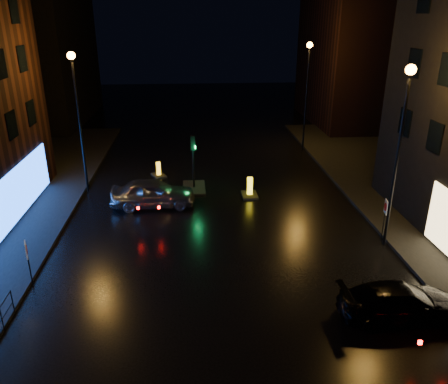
{
  "coord_description": "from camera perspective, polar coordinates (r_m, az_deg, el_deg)",
  "views": [
    {
      "loc": [
        -1.31,
        -11.84,
        10.23
      ],
      "look_at": [
        0.12,
        6.4,
        2.8
      ],
      "focal_mm": 35.0,
      "sensor_mm": 36.0,
      "label": 1
    }
  ],
  "objects": [
    {
      "name": "traffic_signal",
      "position": [
        27.61,
        -3.96,
        1.42
      ],
      "size": [
        1.4,
        2.4,
        3.45
      ],
      "color": "black",
      "rests_on": "ground"
    },
    {
      "name": "street_lamp_lfar",
      "position": [
        27.05,
        -18.64,
        11.03
      ],
      "size": [
        0.44,
        0.44,
        8.37
      ],
      "color": "black",
      "rests_on": "ground"
    },
    {
      "name": "building_far_right",
      "position": [
        46.97,
        16.53,
        16.08
      ],
      "size": [
        8.0,
        14.0,
        12.0
      ],
      "primitive_type": "cube",
      "color": "black",
      "rests_on": "ground"
    },
    {
      "name": "bollard_far",
      "position": [
        30.17,
        -8.52,
        2.47
      ],
      "size": [
        1.16,
        1.35,
        1.0
      ],
      "rotation": [
        0.0,
        0.0,
        0.43
      ],
      "color": "black",
      "rests_on": "ground"
    },
    {
      "name": "street_lamp_rfar",
      "position": [
        35.36,
        10.83,
        14.14
      ],
      "size": [
        0.44,
        0.44,
        8.37
      ],
      "color": "black",
      "rests_on": "ground"
    },
    {
      "name": "bollard_near",
      "position": [
        26.56,
        3.37,
        0.02
      ],
      "size": [
        0.93,
        1.38,
        1.2
      ],
      "rotation": [
        0.0,
        0.0,
        0.01
      ],
      "color": "black",
      "rests_on": "ground"
    },
    {
      "name": "road_sign_right",
      "position": [
        22.3,
        20.34,
        -2.27
      ],
      "size": [
        0.14,
        0.5,
        2.07
      ],
      "rotation": [
        0.0,
        0.0,
        2.96
      ],
      "color": "black",
      "rests_on": "ground"
    },
    {
      "name": "dark_sedan",
      "position": [
        17.41,
        22.05,
        -13.18
      ],
      "size": [
        4.47,
        1.87,
        1.29
      ],
      "primitive_type": "imported",
      "rotation": [
        0.0,
        0.0,
        1.58
      ],
      "color": "black",
      "rests_on": "ground"
    },
    {
      "name": "ground",
      "position": [
        15.7,
        1.48,
        -18.57
      ],
      "size": [
        120.0,
        120.0,
        0.0
      ],
      "primitive_type": "plane",
      "color": "black",
      "rests_on": "ground"
    },
    {
      "name": "street_lamp_rnear",
      "position": [
        20.57,
        22.15,
        7.36
      ],
      "size": [
        0.44,
        0.44,
        8.37
      ],
      "color": "black",
      "rests_on": "ground"
    },
    {
      "name": "road_sign_left",
      "position": [
        19.04,
        -24.34,
        -7.34
      ],
      "size": [
        0.2,
        0.47,
        2.01
      ],
      "rotation": [
        0.0,
        0.0,
        0.33
      ],
      "color": "black",
      "rests_on": "ground"
    },
    {
      "name": "building_far_left",
      "position": [
        49.19,
        -22.86,
        16.71
      ],
      "size": [
        8.0,
        16.0,
        14.0
      ],
      "primitive_type": "cube",
      "color": "black",
      "rests_on": "ground"
    },
    {
      "name": "silver_hatchback",
      "position": [
        25.25,
        -9.27,
        -0.12
      ],
      "size": [
        4.77,
        1.98,
        1.61
      ],
      "primitive_type": "imported",
      "rotation": [
        0.0,
        0.0,
        1.59
      ],
      "color": "#9C9EA3",
      "rests_on": "ground"
    }
  ]
}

